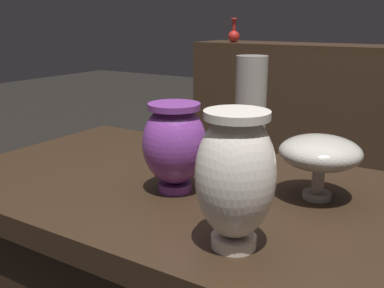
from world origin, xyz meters
The scene contains 5 objects.
vase_centerpiece centered at (-0.05, -0.05, 0.90)m, with size 0.13×0.13×0.19m.
vase_tall_behind centered at (0.16, -0.20, 0.92)m, with size 0.12×0.12×0.22m.
vase_left_accent centered at (0.21, 0.07, 0.89)m, with size 0.16×0.16×0.13m.
vase_right_accent centered at (0.01, 0.18, 0.93)m, with size 0.10×0.10×0.27m.
shelf_vase_far_left centered at (-1.04, 2.12, 1.04)m, with size 0.08×0.08×0.16m.
Camera 1 is at (0.45, -0.78, 1.15)m, focal length 42.13 mm.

